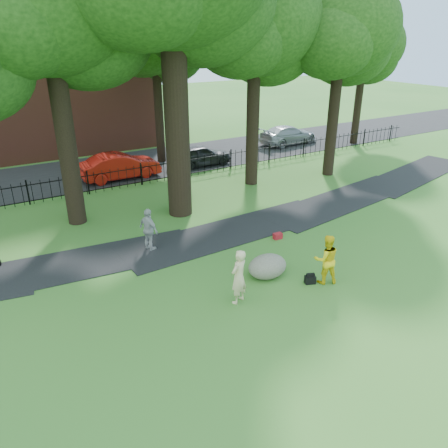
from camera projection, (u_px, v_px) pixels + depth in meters
ground at (267, 277)px, 15.53m from camera, size 120.00×120.00×0.00m
footpath at (233, 232)px, 19.06m from camera, size 36.07×3.85×0.03m
street at (119, 168)px, 28.04m from camera, size 80.00×7.00×0.02m
iron_fence at (141, 175)px, 24.67m from camera, size 44.00×0.04×1.20m
brick_building at (16, 64)px, 29.98m from camera, size 18.00×8.00×12.00m
tree_row at (170, 28)px, 19.07m from camera, size 26.82×7.96×12.42m
woman at (239, 277)px, 13.73m from camera, size 0.79×0.66×1.85m
man at (326, 259)px, 14.86m from camera, size 1.06×0.97×1.78m
pedestrian at (149, 230)px, 17.12m from camera, size 0.71×1.11×1.75m
boulder at (267, 265)px, 15.44m from camera, size 1.68×1.42×0.85m
backpack at (310, 280)px, 15.08m from camera, size 0.43×0.36×0.28m
red_bag at (278, 236)px, 18.34m from camera, size 0.38×0.25×0.25m
red_sedan at (120, 166)px, 25.69m from camera, size 4.64×1.62×1.53m
grey_car at (200, 155)px, 28.22m from camera, size 4.06×1.69×1.38m
silver_car at (288, 135)px, 33.76m from camera, size 5.00×2.28×1.42m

